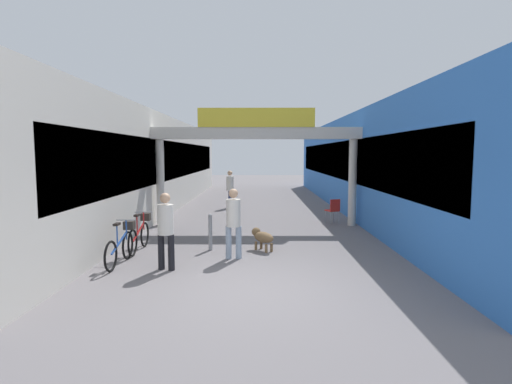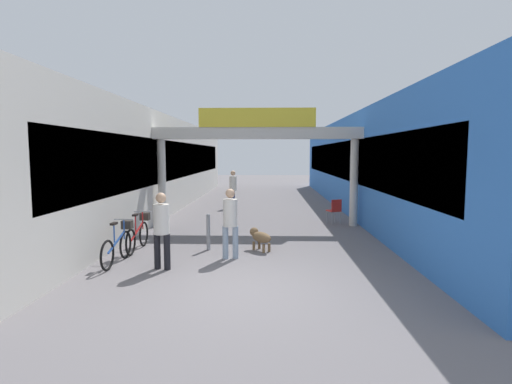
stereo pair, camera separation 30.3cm
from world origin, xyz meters
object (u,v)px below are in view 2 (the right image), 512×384
Objects in this scene: pedestrian_companion at (162,226)px; pedestrian_carrying_crate at (233,187)px; dog_on_leash at (260,237)px; bollard_post_metal at (208,231)px; pedestrian_with_dog at (230,219)px; bicycle_blue_nearest at (119,244)px; cafe_chair_red_nearer at (335,209)px; bicycle_red_second at (139,233)px.

pedestrian_carrying_crate reaches higher than pedestrian_companion.
pedestrian_companion is at bearing -139.65° from dog_on_leash.
pedestrian_companion is 1.99m from bollard_post_metal.
pedestrian_with_dog is 1.68m from pedestrian_companion.
dog_on_leash is (0.69, 0.83, -0.61)m from pedestrian_with_dog.
bicycle_blue_nearest is 7.86m from cafe_chair_red_nearer.
pedestrian_companion is at bearing -129.06° from cafe_chair_red_nearer.
pedestrian_carrying_crate is 9.63m from bicycle_blue_nearest.
dog_on_leash is 3.47m from bicycle_blue_nearest.
pedestrian_companion is at bearing -146.14° from pedestrian_with_dog.
pedestrian_companion is at bearing -22.64° from bicycle_blue_nearest.
pedestrian_carrying_crate reaches higher than cafe_chair_red_nearer.
bollard_post_metal is at bearing -89.48° from pedestrian_carrying_crate.
bicycle_blue_nearest is 1.77× the size of bollard_post_metal.
pedestrian_with_dog is 1.00× the size of bicycle_red_second.
bicycle_blue_nearest is at bearing -144.81° from bollard_post_metal.
bicycle_blue_nearest is (-1.13, 0.47, -0.52)m from pedestrian_companion.
dog_on_leash is (2.08, 1.77, -0.60)m from pedestrian_companion.
pedestrian_companion is (-1.40, -0.94, -0.01)m from pedestrian_with_dog.
pedestrian_companion is 2.80m from dog_on_leash.
dog_on_leash is 0.45× the size of bicycle_red_second.
pedestrian_carrying_crate is 1.81× the size of bollard_post_metal.
bollard_post_metal is (-0.66, 0.85, -0.48)m from pedestrian_with_dog.
bicycle_red_second is at bearing -179.63° from dog_on_leash.
pedestrian_with_dog is 1.89× the size of cafe_chair_red_nearer.
bollard_post_metal is at bearing -134.76° from cafe_chair_red_nearer.
bicycle_red_second is 1.77× the size of bollard_post_metal.
pedestrian_companion is 1.75× the size of bollard_post_metal.
bollard_post_metal is at bearing 179.21° from dog_on_leash.
bollard_post_metal is 5.59m from cafe_chair_red_nearer.
pedestrian_with_dog reaches higher than bicycle_blue_nearest.
bicycle_blue_nearest is (-3.22, -1.30, 0.08)m from dog_on_leash.
bollard_post_metal is (1.87, 1.32, 0.05)m from bicycle_blue_nearest.
pedestrian_companion is at bearing -112.38° from bollard_post_metal.
pedestrian_companion is 0.97× the size of pedestrian_carrying_crate.
bicycle_blue_nearest is at bearing -100.76° from pedestrian_carrying_crate.
pedestrian_with_dog is 1.00× the size of pedestrian_companion.
pedestrian_carrying_crate is at bearing 133.99° from cafe_chair_red_nearer.
pedestrian_with_dog is at bearing -18.16° from bicycle_red_second.
pedestrian_with_dog is 2.62m from bicycle_blue_nearest.
bollard_post_metal reaches higher than cafe_chair_red_nearer.
pedestrian_carrying_crate is 2.29× the size of dog_on_leash.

